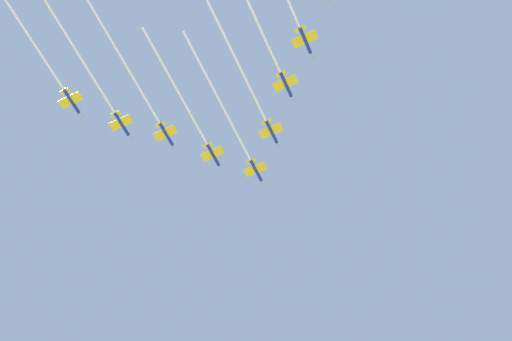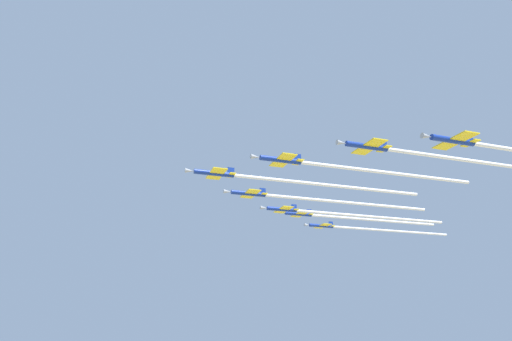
% 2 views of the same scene
% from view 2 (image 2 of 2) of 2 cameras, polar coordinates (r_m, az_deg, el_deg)
% --- Properties ---
extents(jet_lead, '(9.25, 69.98, 2.72)m').
position_cam_2_polar(jet_lead, '(114.62, 4.29, -1.42)').
color(jet_lead, navy).
extents(jet_port_inner, '(9.25, 63.99, 2.72)m').
position_cam_2_polar(jet_port_inner, '(108.60, 12.10, 0.37)').
color(jet_port_inner, navy).
extents(jet_starboard_inner, '(9.25, 69.85, 2.72)m').
position_cam_2_polar(jet_starboard_inner, '(130.93, 7.51, -3.89)').
color(jet_starboard_inner, navy).
extents(jet_port_outer, '(9.25, 70.49, 2.72)m').
position_cam_2_polar(jet_port_outer, '(109.86, 23.87, 1.71)').
color(jet_port_outer, navy).
extents(jet_starboard_outer, '(9.25, 72.47, 2.72)m').
position_cam_2_polar(jet_starboard_outer, '(149.50, 11.24, -5.81)').
color(jet_starboard_outer, navy).
extents(jet_port_trail, '(9.25, 68.15, 2.72)m').
position_cam_2_polar(jet_port_trail, '(165.62, 12.01, -6.28)').
color(jet_port_trail, navy).
extents(jet_tail_end, '(9.25, 70.11, 2.72)m').
position_cam_2_polar(jet_tail_end, '(184.77, 14.55, -7.67)').
color(jet_tail_end, navy).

